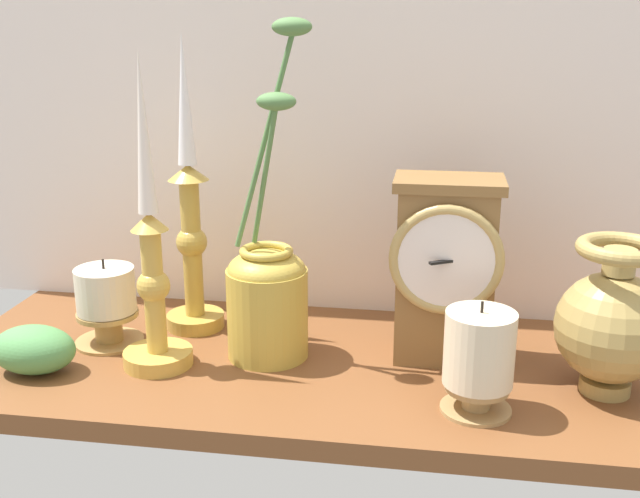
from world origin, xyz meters
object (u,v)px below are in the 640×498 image
candlestick_tall_center (152,270)px  brass_vase_jar (268,292)px  brass_vase_bulbous (612,322)px  candlestick_tall_left (191,227)px  pillar_candle_near_clock (106,302)px  mantel_clock (445,268)px  pillar_candle_front (479,358)px

candlestick_tall_center → brass_vase_jar: brass_vase_jar is taller
brass_vase_bulbous → brass_vase_jar: brass_vase_jar is taller
candlestick_tall_left → pillar_candle_near_clock: (-9.14, -6.79, -8.39)cm
mantel_clock → brass_vase_bulbous: size_ratio=1.28×
mantel_clock → brass_vase_bulbous: 19.08cm
candlestick_tall_center → pillar_candle_near_clock: (-8.41, 5.14, -6.38)cm
mantel_clock → candlestick_tall_center: size_ratio=0.60×
candlestick_tall_center → brass_vase_jar: bearing=20.6°
candlestick_tall_left → brass_vase_jar: bearing=-32.1°
candlestick_tall_center → candlestick_tall_left: bearing=86.5°
mantel_clock → pillar_candle_front: 14.15cm
brass_vase_jar → pillar_candle_front: size_ratio=3.24×
brass_vase_jar → pillar_candle_front: brass_vase_jar is taller
candlestick_tall_center → brass_vase_bulbous: candlestick_tall_center is taller
pillar_candle_front → brass_vase_jar: bearing=157.7°
pillar_candle_near_clock → candlestick_tall_left: bearing=36.6°
brass_vase_bulbous → pillar_candle_front: 15.73cm
brass_vase_bulbous → pillar_candle_near_clock: 59.52cm
mantel_clock → brass_vase_bulbous: mantel_clock is taller
candlestick_tall_left → brass_vase_jar: (11.63, -7.29, -5.62)cm
brass_vase_jar → candlestick_tall_center: bearing=-159.4°
candlestick_tall_left → brass_vase_bulbous: 51.63cm
pillar_candle_front → candlestick_tall_center: bearing=171.7°
pillar_candle_near_clock → brass_vase_bulbous: bearing=-3.8°
candlestick_tall_left → pillar_candle_near_clock: size_ratio=3.42×
mantel_clock → pillar_candle_near_clock: mantel_clock is taller
candlestick_tall_center → pillar_candle_front: candlestick_tall_center is taller
mantel_clock → pillar_candle_front: mantel_clock is taller
candlestick_tall_center → pillar_candle_front: bearing=-8.3°
mantel_clock → pillar_candle_near_clock: 42.00cm
brass_vase_bulbous → pillar_candle_front: bearing=-155.3°
brass_vase_jar → pillar_candle_near_clock: size_ratio=3.57×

